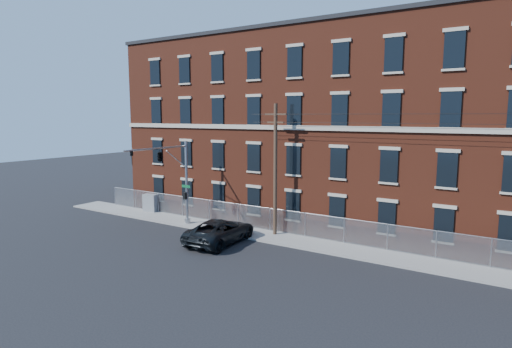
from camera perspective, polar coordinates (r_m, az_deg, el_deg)
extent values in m
plane|color=black|center=(30.25, -6.25, -10.01)|extent=(140.00, 140.00, 0.00)
cube|color=gray|center=(29.47, 19.26, -10.77)|extent=(65.00, 3.00, 0.12)
cube|color=maroon|center=(36.87, 23.13, 5.26)|extent=(55.00, 14.00, 16.00)
cube|color=black|center=(37.50, 23.83, 17.79)|extent=(55.30, 14.30, 0.30)
cube|color=#ACA28F|center=(29.91, 20.84, 5.51)|extent=(55.00, 0.18, 0.35)
cube|color=black|center=(42.53, -12.83, -1.92)|extent=(1.20, 0.10, 2.20)
cube|color=black|center=(42.08, -12.98, 2.91)|extent=(1.20, 0.10, 2.20)
cube|color=black|center=(41.95, -13.14, 8.09)|extent=(1.20, 0.10, 2.20)
cube|color=black|center=(42.14, -13.29, 12.99)|extent=(1.20, 0.10, 2.20)
cube|color=black|center=(40.02, -9.14, -2.43)|extent=(1.20, 0.10, 2.20)
cube|color=black|center=(39.55, -9.26, 2.71)|extent=(1.20, 0.10, 2.20)
cube|color=black|center=(39.40, -9.38, 8.23)|extent=(1.20, 0.10, 2.20)
cube|color=black|center=(39.60, -9.50, 13.44)|extent=(1.20, 0.10, 2.20)
cube|color=black|center=(37.70, -4.98, -2.98)|extent=(1.20, 0.10, 2.20)
cube|color=black|center=(37.20, -5.05, 2.47)|extent=(1.20, 0.10, 2.20)
cube|color=black|center=(37.05, -5.12, 8.33)|extent=(1.20, 0.10, 2.20)
cube|color=black|center=(37.26, -5.19, 13.88)|extent=(1.20, 0.10, 2.20)
cube|color=black|center=(35.61, -0.30, -3.59)|extent=(1.20, 0.10, 2.20)
cube|color=black|center=(35.08, -0.31, 2.18)|extent=(1.20, 0.10, 2.20)
cube|color=black|center=(34.92, -0.31, 8.40)|extent=(1.20, 0.10, 2.20)
cube|color=black|center=(35.14, -0.32, 14.28)|extent=(1.20, 0.10, 2.20)
cube|color=black|center=(33.79, 4.93, -4.24)|extent=(1.20, 0.10, 2.20)
cube|color=black|center=(33.23, 5.00, 1.84)|extent=(1.20, 0.10, 2.20)
cube|color=black|center=(33.06, 5.08, 8.41)|extent=(1.20, 0.10, 2.20)
cube|color=black|center=(33.30, 5.15, 14.61)|extent=(1.20, 0.10, 2.20)
cube|color=black|center=(32.29, 10.71, -4.92)|extent=(1.20, 0.10, 2.20)
cube|color=black|center=(31.70, 10.87, 1.45)|extent=(1.20, 0.10, 2.20)
cube|color=black|center=(31.52, 11.05, 8.33)|extent=(1.20, 0.10, 2.20)
cube|color=black|center=(31.77, 11.22, 14.83)|extent=(1.20, 0.10, 2.20)
cube|color=black|center=(31.15, 17.00, -5.59)|extent=(1.20, 0.10, 2.20)
cube|color=black|center=(30.54, 17.26, 1.00)|extent=(1.20, 0.10, 2.20)
cube|color=black|center=(30.35, 17.55, 8.14)|extent=(1.20, 0.10, 2.20)
cube|color=black|center=(30.61, 17.84, 14.89)|extent=(1.20, 0.10, 2.20)
cube|color=black|center=(30.41, 23.69, -6.24)|extent=(1.20, 0.10, 2.20)
cube|color=black|center=(29.78, 24.07, 0.51)|extent=(1.20, 0.10, 2.20)
cube|color=black|center=(29.59, 24.48, 7.83)|extent=(1.20, 0.10, 2.20)
cube|color=black|center=(29.85, 24.87, 14.74)|extent=(1.20, 0.10, 2.20)
cube|color=black|center=(30.10, 30.64, -6.81)|extent=(1.20, 0.10, 2.20)
cube|color=#A5A8AD|center=(30.41, 19.93, -8.34)|extent=(59.00, 0.02, 1.80)
cylinder|color=#9EA0A5|center=(30.18, 20.01, -6.70)|extent=(59.00, 0.04, 0.04)
cylinder|color=#9EA0A5|center=(46.50, -18.26, -2.78)|extent=(0.06, 0.06, 1.85)
cylinder|color=#9EA0A5|center=(44.16, -15.71, -3.22)|extent=(0.06, 0.06, 1.85)
cylinder|color=#9EA0A5|center=(41.92, -12.88, -3.71)|extent=(0.06, 0.06, 1.85)
cylinder|color=#9EA0A5|center=(39.79, -9.74, -4.23)|extent=(0.06, 0.06, 1.85)
cylinder|color=#9EA0A5|center=(37.80, -6.26, -4.80)|extent=(0.06, 0.06, 1.85)
cylinder|color=#9EA0A5|center=(35.97, -2.39, -5.41)|extent=(0.06, 0.06, 1.85)
cylinder|color=#9EA0A5|center=(34.33, 1.88, -6.05)|extent=(0.06, 0.06, 1.85)
cylinder|color=#9EA0A5|center=(32.89, 6.55, -6.71)|extent=(0.06, 0.06, 1.85)
cylinder|color=#9EA0A5|center=(31.69, 11.64, -7.38)|extent=(0.06, 0.06, 1.85)
cylinder|color=#9EA0A5|center=(30.77, 17.09, -8.03)|extent=(0.06, 0.06, 1.85)
cylinder|color=#9EA0A5|center=(30.13, 22.84, -8.63)|extent=(0.06, 0.06, 1.85)
cylinder|color=#9EA0A5|center=(29.81, 28.79, -9.17)|extent=(0.06, 0.06, 1.85)
cylinder|color=#9EA0A5|center=(36.57, -9.21, -1.13)|extent=(0.22, 0.22, 7.00)
cylinder|color=#9EA0A5|center=(37.22, -9.10, -6.16)|extent=(0.50, 0.50, 0.40)
cylinder|color=#9EA0A5|center=(33.89, -13.00, 3.35)|extent=(0.14, 6.50, 0.14)
cylinder|color=#9EA0A5|center=(35.43, -10.58, 1.98)|extent=(0.08, 2.18, 1.56)
cube|color=#0C592D|center=(36.47, -9.30, -1.64)|extent=(0.90, 0.03, 0.22)
cube|color=black|center=(36.57, -9.44, -2.89)|extent=(0.25, 0.25, 0.60)
imported|color=black|center=(32.21, -16.22, 2.04)|extent=(0.16, 0.20, 1.00)
imported|color=black|center=(34.11, -12.68, 2.46)|extent=(0.53, 2.48, 1.00)
cylinder|color=#4C3526|center=(32.55, 2.59, 0.53)|extent=(0.28, 0.28, 10.00)
cube|color=#4C3526|center=(32.29, 2.63, 7.95)|extent=(1.80, 0.12, 0.12)
cube|color=#4C3526|center=(32.29, 2.63, 6.88)|extent=(1.40, 0.12, 0.12)
imported|color=black|center=(31.63, -4.77, -7.55)|extent=(3.24, 6.41, 1.74)
cube|color=gray|center=(42.28, -13.90, -3.75)|extent=(1.41, 0.89, 1.64)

